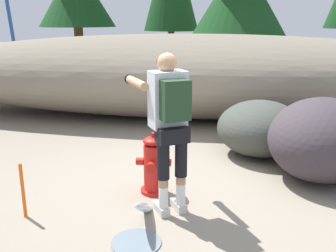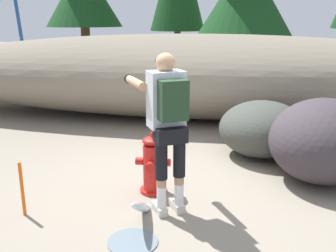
{
  "view_description": "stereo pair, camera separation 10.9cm",
  "coord_description": "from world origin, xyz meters",
  "px_view_note": "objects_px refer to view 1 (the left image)",
  "views": [
    {
      "loc": [
        0.4,
        -4.35,
        2.03
      ],
      "look_at": [
        -0.12,
        0.17,
        0.75
      ],
      "focal_mm": 41.02,
      "sensor_mm": 36.0,
      "label": 1
    },
    {
      "loc": [
        0.51,
        -4.33,
        2.03
      ],
      "look_at": [
        -0.12,
        0.17,
        0.75
      ],
      "focal_mm": 41.02,
      "sensor_mm": 36.0,
      "label": 2
    }
  ],
  "objects_px": {
    "utility_worker": "(168,114)",
    "boulder_large": "(322,139)",
    "boulder_mid": "(260,128)",
    "survey_stake": "(23,191)",
    "fire_hydrant": "(154,165)"
  },
  "relations": [
    {
      "from": "utility_worker",
      "to": "boulder_large",
      "type": "xyz_separation_m",
      "value": [
        1.87,
        1.08,
        -0.54
      ]
    },
    {
      "from": "boulder_mid",
      "to": "survey_stake",
      "type": "xyz_separation_m",
      "value": [
        -2.68,
        -2.27,
        -0.12
      ]
    },
    {
      "from": "boulder_mid",
      "to": "survey_stake",
      "type": "relative_size",
      "value": 2.22
    },
    {
      "from": "boulder_mid",
      "to": "survey_stake",
      "type": "bearing_deg",
      "value": -139.75
    },
    {
      "from": "fire_hydrant",
      "to": "survey_stake",
      "type": "relative_size",
      "value": 1.25
    },
    {
      "from": "boulder_large",
      "to": "survey_stake",
      "type": "bearing_deg",
      "value": -157.1
    },
    {
      "from": "boulder_large",
      "to": "boulder_mid",
      "type": "relative_size",
      "value": 1.12
    },
    {
      "from": "fire_hydrant",
      "to": "utility_worker",
      "type": "relative_size",
      "value": 0.44
    },
    {
      "from": "fire_hydrant",
      "to": "survey_stake",
      "type": "bearing_deg",
      "value": -149.29
    },
    {
      "from": "utility_worker",
      "to": "boulder_mid",
      "type": "height_order",
      "value": "utility_worker"
    },
    {
      "from": "boulder_large",
      "to": "boulder_mid",
      "type": "xyz_separation_m",
      "value": [
        -0.68,
        0.85,
        -0.11
      ]
    },
    {
      "from": "boulder_large",
      "to": "fire_hydrant",
      "type": "bearing_deg",
      "value": -162.33
    },
    {
      "from": "boulder_large",
      "to": "survey_stake",
      "type": "xyz_separation_m",
      "value": [
        -3.36,
        -1.42,
        -0.23
      ]
    },
    {
      "from": "boulder_large",
      "to": "boulder_mid",
      "type": "distance_m",
      "value": 1.09
    },
    {
      "from": "boulder_large",
      "to": "survey_stake",
      "type": "height_order",
      "value": "boulder_large"
    }
  ]
}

